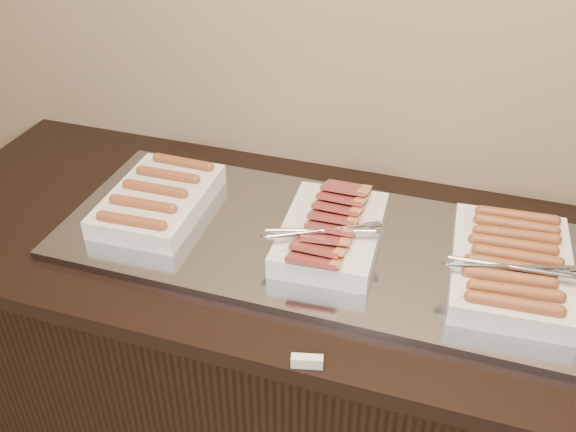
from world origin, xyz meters
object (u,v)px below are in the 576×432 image
Objects in this scene: dish_left at (159,199)px; dish_center at (331,231)px; counter at (318,377)px; warming_tray at (316,242)px; dish_right at (511,265)px.

dish_center is (0.44, -0.00, 0.01)m from dish_left.
warming_tray is (-0.02, 0.00, 0.46)m from counter.
dish_right reaches higher than counter.
dish_center is at bearing 176.79° from dish_right.
dish_left is at bearing -180.00° from counter.
counter is at bearing -1.72° from dish_left.
warming_tray is 3.47× the size of dish_center.
warming_tray is 3.13× the size of dish_right.
warming_tray reaches higher than counter.
counter is 1.72× the size of warming_tray.
dish_right is at bearing -0.49° from warming_tray.
dish_center is at bearing -7.42° from warming_tray.
dish_right is (0.83, -0.00, 0.00)m from dish_left.
counter is 0.50m from dish_center.
dish_right is (0.41, -0.00, 0.50)m from counter.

